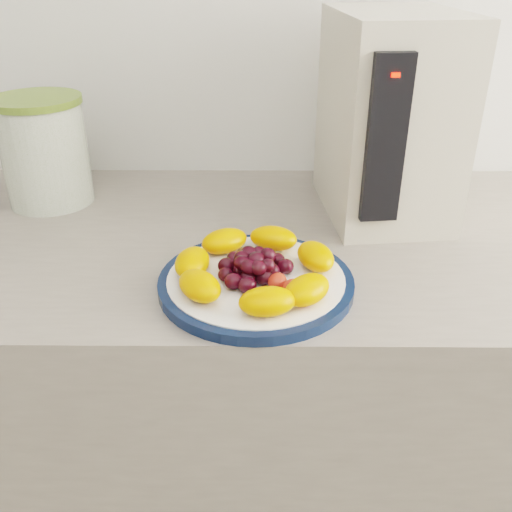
{
  "coord_description": "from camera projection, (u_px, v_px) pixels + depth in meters",
  "views": [
    {
      "loc": [
        0.07,
        0.36,
        1.32
      ],
      "look_at": [
        0.06,
        1.03,
        0.95
      ],
      "focal_mm": 40.0,
      "sensor_mm": 36.0,
      "label": 1
    }
  ],
  "objects": [
    {
      "name": "appliance_panel",
      "position": [
        386.0,
        141.0,
        0.82
      ],
      "size": [
        0.06,
        0.02,
        0.25
      ],
      "primitive_type": "cube",
      "rotation": [
        0.0,
        0.0,
        0.11
      ],
      "color": "black",
      "rests_on": "appliance_body"
    },
    {
      "name": "appliance_led",
      "position": [
        396.0,
        75.0,
        0.77
      ],
      "size": [
        0.01,
        0.01,
        0.01
      ],
      "primitive_type": "cube",
      "rotation": [
        0.0,
        0.0,
        0.11
      ],
      "color": "#FF0C05",
      "rests_on": "appliance_panel"
    },
    {
      "name": "appliance_body",
      "position": [
        389.0,
        118.0,
        0.95
      ],
      "size": [
        0.22,
        0.28,
        0.33
      ],
      "primitive_type": "cube",
      "rotation": [
        0.0,
        0.0,
        0.11
      ],
      "color": "beige",
      "rests_on": "counter"
    },
    {
      "name": "counter",
      "position": [
        226.0,
        432.0,
        1.16
      ],
      "size": [
        3.5,
        0.6,
        0.9
      ],
      "primitive_type": "cube",
      "color": "gray",
      "rests_on": "floor"
    },
    {
      "name": "canister_lid",
      "position": [
        35.0,
        100.0,
        0.97
      ],
      "size": [
        0.19,
        0.19,
        0.01
      ],
      "primitive_type": "cylinder",
      "rotation": [
        0.0,
        0.0,
        -0.26
      ],
      "color": "olive",
      "rests_on": "canister"
    },
    {
      "name": "fruit_plate",
      "position": [
        256.0,
        267.0,
        0.78
      ],
      "size": [
        0.23,
        0.23,
        0.04
      ],
      "color": "orange",
      "rests_on": "plate_face"
    },
    {
      "name": "plate_rim",
      "position": [
        256.0,
        283.0,
        0.79
      ],
      "size": [
        0.27,
        0.27,
        0.01
      ],
      "primitive_type": "cylinder",
      "color": "#0C1C3C",
      "rests_on": "counter"
    },
    {
      "name": "plate_face",
      "position": [
        256.0,
        282.0,
        0.79
      ],
      "size": [
        0.25,
        0.25,
        0.02
      ],
      "primitive_type": "cylinder",
      "color": "white",
      "rests_on": "counter"
    },
    {
      "name": "canister",
      "position": [
        45.0,
        154.0,
        1.02
      ],
      "size": [
        0.18,
        0.18,
        0.18
      ],
      "primitive_type": "cylinder",
      "rotation": [
        0.0,
        0.0,
        -0.26
      ],
      "color": "#3F5C16",
      "rests_on": "counter"
    },
    {
      "name": "cabinet_face",
      "position": [
        226.0,
        442.0,
        1.17
      ],
      "size": [
        3.48,
        0.58,
        0.84
      ],
      "primitive_type": "cube",
      "color": "#87694A",
      "rests_on": "floor"
    }
  ]
}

